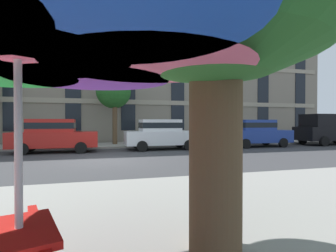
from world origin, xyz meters
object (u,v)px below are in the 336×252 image
(sedan_white, at_px, (161,133))
(street_tree_middle, at_px, (113,92))
(sedan_blue, at_px, (256,132))
(sedan_red, at_px, (54,135))
(pickup_black, at_px, (328,130))
(patio_umbrella, at_px, (18,35))

(sedan_white, relative_size, street_tree_middle, 0.88)
(sedan_blue, height_order, street_tree_middle, street_tree_middle)
(sedan_red, height_order, sedan_white, same)
(pickup_black, bearing_deg, sedan_blue, -180.00)
(sedan_blue, distance_m, patio_umbrella, 16.68)
(sedan_white, xyz_separation_m, patio_umbrella, (-4.32, -12.70, 1.33))
(sedan_red, bearing_deg, sedan_white, 0.00)
(sedan_red, relative_size, patio_umbrella, 1.12)
(pickup_black, height_order, patio_umbrella, patio_umbrella)
(pickup_black, relative_size, patio_umbrella, 1.30)
(street_tree_middle, xyz_separation_m, patio_umbrella, (-1.71, -16.15, -1.42))
(street_tree_middle, bearing_deg, sedan_blue, -20.94)
(street_tree_middle, bearing_deg, patio_umbrella, -96.04)
(sedan_blue, bearing_deg, sedan_red, 180.00)
(pickup_black, xyz_separation_m, street_tree_middle, (-15.01, 3.45, 2.67))
(pickup_black, bearing_deg, sedan_red, -180.00)
(patio_umbrella, bearing_deg, sedan_blue, 49.79)
(sedan_red, distance_m, sedan_blue, 12.34)
(sedan_blue, height_order, pickup_black, pickup_black)
(sedan_red, bearing_deg, pickup_black, 0.00)
(sedan_red, relative_size, pickup_black, 0.86)
(patio_umbrella, bearing_deg, street_tree_middle, 83.96)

